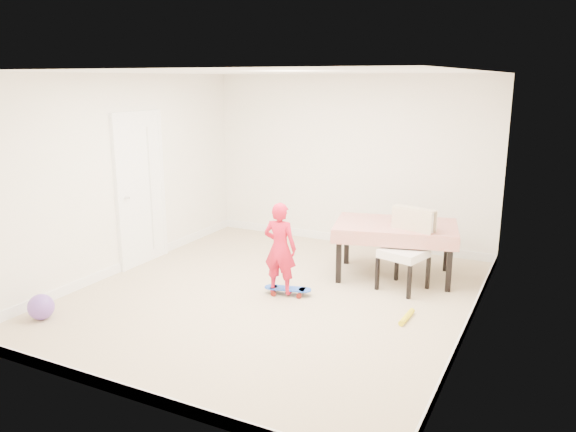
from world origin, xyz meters
The scene contains 17 objects.
ground centered at (0.00, 0.00, 0.00)m, with size 5.00×5.00×0.00m, color tan.
ceiling centered at (0.00, 0.00, 2.58)m, with size 4.50×5.00×0.04m, color white.
wall_back centered at (0.00, 2.48, 1.30)m, with size 4.50×0.04×2.60m, color white.
wall_front centered at (0.00, -2.48, 1.30)m, with size 4.50×0.04×2.60m, color white.
wall_left centered at (-2.23, 0.00, 1.30)m, with size 0.04×5.00×2.60m, color white.
wall_right centered at (2.23, 0.00, 1.30)m, with size 0.04×5.00×2.60m, color white.
door centered at (-2.22, 0.30, 1.02)m, with size 0.10×0.94×2.11m, color white.
baseboard_back centered at (0.00, 2.49, 0.06)m, with size 4.50×0.02×0.12m, color white.
baseboard_front centered at (0.00, -2.49, 0.06)m, with size 4.50×0.02×0.12m, color white.
baseboard_left centered at (-2.24, 0.00, 0.06)m, with size 0.02×5.00×0.12m, color white.
baseboard_right centered at (2.24, 0.00, 0.06)m, with size 0.02×5.00×0.12m, color white.
dining_table centered at (1.10, 1.30, 0.36)m, with size 1.53×0.97×0.72m, color #BE0E0A, non-canonical shape.
dining_chair centered at (1.33, 0.90, 0.50)m, with size 0.55×0.63×1.00m, color silver, non-canonical shape.
skateboard centered at (0.15, 0.10, 0.04)m, with size 0.57×0.21×0.09m, color blue, non-canonical shape.
child centered at (0.07, 0.06, 0.55)m, with size 0.40×0.26×1.10m, color red.
balloon centered at (-1.92, -1.72, 0.14)m, with size 0.28×0.28×0.28m, color #7249B0.
foam_toy centered at (1.62, 0.03, 0.03)m, with size 0.06×0.06×0.40m, color yellow.
Camera 1 is at (2.99, -5.56, 2.53)m, focal length 35.00 mm.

